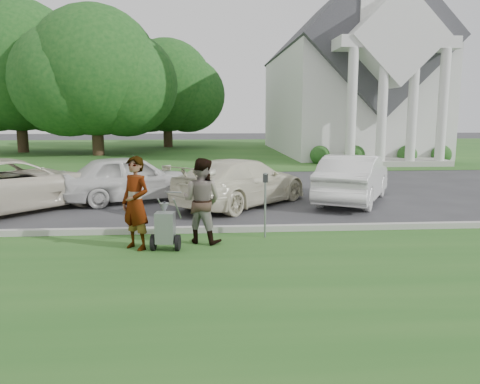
{
  "coord_description": "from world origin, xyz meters",
  "views": [
    {
      "loc": [
        -0.84,
        -9.88,
        2.66
      ],
      "look_at": [
        -0.11,
        0.0,
        1.03
      ],
      "focal_mm": 35.0,
      "sensor_mm": 36.0,
      "label": 1
    }
  ],
  "objects": [
    {
      "name": "person_right",
      "position": [
        -0.93,
        -0.27,
        0.89
      ],
      "size": [
        1.07,
        0.98,
        1.78
      ],
      "primitive_type": "imported",
      "rotation": [
        0.0,
        0.0,
        2.7
      ],
      "color": "#999999",
      "rests_on": "ground"
    },
    {
      "name": "tree_far",
      "position": [
        -14.01,
        24.99,
        5.69
      ],
      "size": [
        11.64,
        9.2,
        10.73
      ],
      "color": "#332316",
      "rests_on": "ground"
    },
    {
      "name": "striping_cart",
      "position": [
        -1.65,
        -0.81,
        0.45
      ],
      "size": [
        0.6,
        1.16,
        1.04
      ],
      "rotation": [
        0.0,
        0.0,
        -0.12
      ],
      "color": "black",
      "rests_on": "ground"
    },
    {
      "name": "car_a",
      "position": [
        -6.28,
        3.42,
        0.75
      ],
      "size": [
        5.41,
        5.7,
        1.5
      ],
      "primitive_type": "imported",
      "rotation": [
        0.0,
        0.0,
        2.43
      ],
      "color": "beige",
      "rests_on": "ground"
    },
    {
      "name": "church",
      "position": [
        9.0,
        23.11,
        5.94
      ],
      "size": [
        9.19,
        19.0,
        24.1
      ],
      "color": "white",
      "rests_on": "ground"
    },
    {
      "name": "curb",
      "position": [
        0.0,
        0.55,
        0.07
      ],
      "size": [
        80.0,
        0.18,
        0.15
      ],
      "primitive_type": "cube",
      "color": "#9E9E93",
      "rests_on": "ground"
    },
    {
      "name": "car_b",
      "position": [
        -3.15,
        4.72,
        0.73
      ],
      "size": [
        4.63,
        3.23,
        1.46
      ],
      "primitive_type": "imported",
      "rotation": [
        0.0,
        0.0,
        1.96
      ],
      "color": "silver",
      "rests_on": "ground"
    },
    {
      "name": "car_d",
      "position": [
        3.71,
        4.15,
        0.73
      ],
      "size": [
        3.45,
        4.65,
        1.46
      ],
      "primitive_type": "imported",
      "rotation": [
        0.0,
        0.0,
        2.65
      ],
      "color": "silver",
      "rests_on": "ground"
    },
    {
      "name": "person_left",
      "position": [
        -2.23,
        -0.67,
        0.93
      ],
      "size": [
        0.81,
        0.77,
        1.86
      ],
      "primitive_type": "imported",
      "rotation": [
        0.0,
        0.0,
        -0.67
      ],
      "color": "#999999",
      "rests_on": "ground"
    },
    {
      "name": "tree_left",
      "position": [
        -8.01,
        21.99,
        5.11
      ],
      "size": [
        10.63,
        8.4,
        9.71
      ],
      "color": "#332316",
      "rests_on": "ground"
    },
    {
      "name": "tree_back",
      "position": [
        -4.01,
        29.99,
        4.73
      ],
      "size": [
        9.61,
        7.6,
        8.89
      ],
      "color": "#332316",
      "rests_on": "ground"
    },
    {
      "name": "grass_strip",
      "position": [
        0.0,
        -3.0,
        0.01
      ],
      "size": [
        80.0,
        7.0,
        0.01
      ],
      "primitive_type": "cube",
      "color": "#24571D",
      "rests_on": "ground"
    },
    {
      "name": "car_c",
      "position": [
        0.22,
        3.83,
        0.7
      ],
      "size": [
        4.71,
        4.86,
        1.4
      ],
      "primitive_type": "imported",
      "rotation": [
        0.0,
        0.0,
        2.4
      ],
      "color": "#E8E4C5",
      "rests_on": "ground"
    },
    {
      "name": "church_lawn",
      "position": [
        0.0,
        27.0,
        0.01
      ],
      "size": [
        80.0,
        30.0,
        0.01
      ],
      "primitive_type": "cube",
      "color": "#24571D",
      "rests_on": "ground"
    },
    {
      "name": "ground",
      "position": [
        0.0,
        0.0,
        0.0
      ],
      "size": [
        120.0,
        120.0,
        0.0
      ],
      "primitive_type": "plane",
      "color": "#333335",
      "rests_on": "ground"
    },
    {
      "name": "parking_meter_near",
      "position": [
        0.44,
        0.01,
        0.9
      ],
      "size": [
        0.1,
        0.09,
        1.44
      ],
      "color": "gray",
      "rests_on": "ground"
    }
  ]
}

